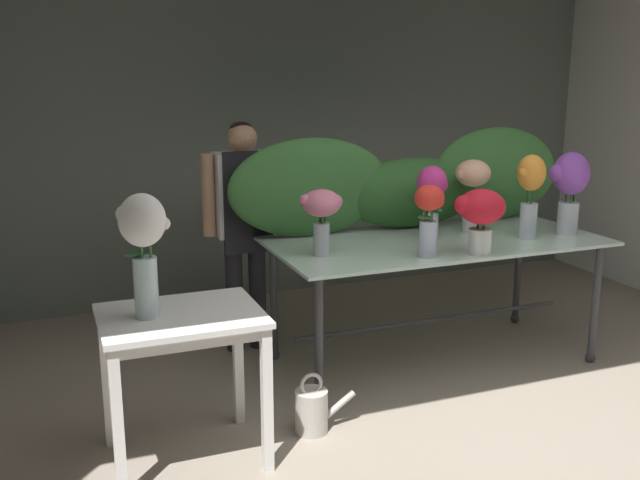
% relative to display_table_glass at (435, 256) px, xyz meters
% --- Properties ---
extents(ground_plane, '(7.59, 7.59, 0.00)m').
position_rel_display_table_glass_xyz_m(ground_plane, '(-0.31, 0.18, -0.74)').
color(ground_plane, gray).
extents(wall_back, '(5.82, 0.12, 2.89)m').
position_rel_display_table_glass_xyz_m(wall_back, '(-0.31, 1.90, 0.71)').
color(wall_back, slate).
rests_on(wall_back, ground).
extents(display_table_glass, '(2.18, 1.03, 0.85)m').
position_rel_display_table_glass_xyz_m(display_table_glass, '(0.00, 0.00, 0.00)').
color(display_table_glass, silver).
rests_on(display_table_glass, ground).
extents(side_table_white, '(0.78, 0.61, 0.78)m').
position_rel_display_table_glass_xyz_m(side_table_white, '(-1.80, -0.64, -0.06)').
color(side_table_white, white).
rests_on(side_table_white, ground).
extents(florist, '(0.57, 0.24, 1.59)m').
position_rel_display_table_glass_xyz_m(florist, '(-1.11, 0.67, 0.24)').
color(florist, '#232328').
rests_on(florist, ground).
extents(foliage_backdrop, '(2.53, 0.32, 0.68)m').
position_rel_display_table_glass_xyz_m(foliage_backdrop, '(0.03, 0.40, 0.41)').
color(foliage_backdrop, '#387033').
rests_on(foliage_backdrop, display_table_glass).
extents(vase_peach_stock, '(0.26, 0.24, 0.50)m').
position_rel_display_table_glass_xyz_m(vase_peach_stock, '(0.34, 0.11, 0.42)').
color(vase_peach_stock, silver).
rests_on(vase_peach_stock, display_table_glass).
extents(vase_scarlet_roses, '(0.20, 0.18, 0.43)m').
position_rel_display_table_glass_xyz_m(vase_scarlet_roses, '(-0.27, -0.36, 0.36)').
color(vase_scarlet_roses, silver).
rests_on(vase_scarlet_roses, display_table_glass).
extents(vase_violet_lilies, '(0.28, 0.24, 0.55)m').
position_rel_display_table_glass_xyz_m(vase_violet_lilies, '(0.90, -0.18, 0.44)').
color(vase_violet_lilies, silver).
rests_on(vase_violet_lilies, display_table_glass).
extents(vase_magenta_hydrangea, '(0.22, 0.19, 0.49)m').
position_rel_display_table_glass_xyz_m(vase_magenta_hydrangea, '(-0.03, 0.01, 0.41)').
color(vase_magenta_hydrangea, silver).
rests_on(vase_magenta_hydrangea, display_table_glass).
extents(vase_sunset_tulips, '(0.20, 0.18, 0.55)m').
position_rel_display_table_glass_xyz_m(vase_sunset_tulips, '(0.58, -0.19, 0.43)').
color(vase_sunset_tulips, silver).
rests_on(vase_sunset_tulips, display_table_glass).
extents(vase_rosy_snapdragons, '(0.27, 0.23, 0.40)m').
position_rel_display_table_glass_xyz_m(vase_rosy_snapdragons, '(-0.84, -0.10, 0.38)').
color(vase_rosy_snapdragons, silver).
rests_on(vase_rosy_snapdragons, display_table_glass).
extents(vase_crimson_peonies, '(0.32, 0.28, 0.40)m').
position_rel_display_table_glass_xyz_m(vase_crimson_peonies, '(0.04, -0.42, 0.36)').
color(vase_crimson_peonies, silver).
rests_on(vase_crimson_peonies, display_table_glass).
extents(vase_white_roses_tall, '(0.24, 0.22, 0.60)m').
position_rel_display_table_glass_xyz_m(vase_white_roses_tall, '(-1.96, -0.64, 0.42)').
color(vase_white_roses_tall, silver).
rests_on(vase_white_roses_tall, side_table_white).
extents(watering_can, '(0.35, 0.18, 0.34)m').
position_rel_display_table_glass_xyz_m(watering_can, '(-1.11, -0.62, -0.61)').
color(watering_can, '#B7B2A8').
rests_on(watering_can, ground).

